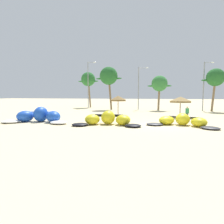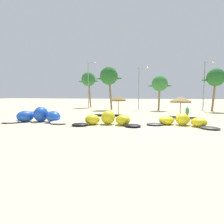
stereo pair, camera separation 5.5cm
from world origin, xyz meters
name	(u,v)px [view 1 (the left image)]	position (x,y,z in m)	size (l,w,h in m)	color
ground_plane	(159,126)	(0.00, 0.00, 0.00)	(260.00, 260.00, 0.00)	beige
kite_far_left	(39,116)	(-12.25, -0.54, 0.61)	(7.26, 3.73, 1.61)	white
kite_left	(108,119)	(-4.76, -0.65, 0.51)	(6.71, 3.38, 1.34)	black
kite_left_of_center	(182,121)	(2.13, 0.47, 0.44)	(6.42, 3.74, 1.14)	#333338
beach_umbrella_near_van	(118,98)	(-5.77, 9.18, 2.36)	(2.32, 2.32, 2.76)	brown
beach_umbrella_middle	(180,100)	(2.67, 7.41, 2.27)	(2.68, 2.68, 2.65)	brown
person_near_kites	(187,114)	(3.04, 3.96, 0.82)	(0.36, 0.24, 1.62)	#383842
palm_leftmost	(88,80)	(-15.90, 23.98, 6.44)	(4.86, 3.24, 8.15)	#7F6647
palm_left	(109,76)	(-9.57, 18.44, 6.53)	(5.24, 3.49, 8.35)	brown
palm_left_of_gap	(160,84)	(0.13, 18.89, 4.94)	(4.41, 2.94, 6.48)	#7F6647
palm_center_left	(215,78)	(9.47, 18.33, 5.80)	(4.57, 3.05, 7.42)	#7F6647
lamppost_west	(89,83)	(-15.16, 22.29, 5.64)	(1.91, 0.24, 10.16)	gray
lamppost_west_center	(139,86)	(-3.66, 19.50, 4.66)	(1.98, 0.24, 8.22)	gray
lamppost_east_center	(204,84)	(8.03, 19.63, 4.94)	(1.74, 0.24, 8.82)	gray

